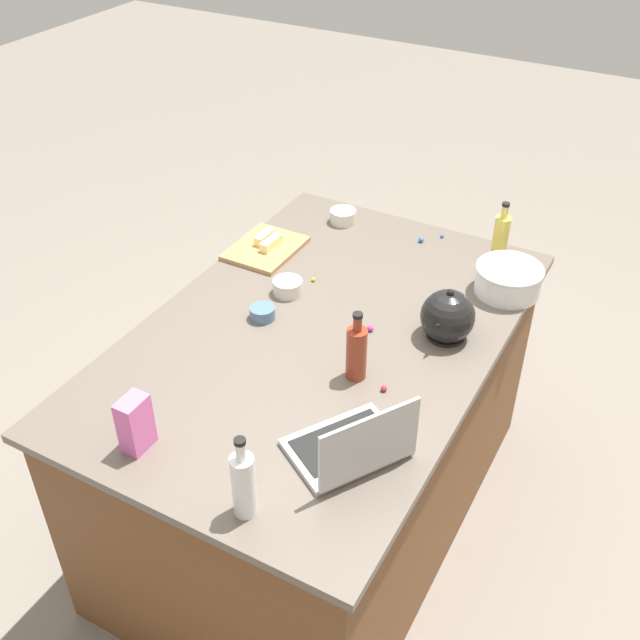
% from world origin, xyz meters
% --- Properties ---
extents(ground_plane, '(12.00, 12.00, 0.00)m').
position_xyz_m(ground_plane, '(0.00, 0.00, 0.00)').
color(ground_plane, slate).
extents(island_counter, '(1.72, 1.12, 0.90)m').
position_xyz_m(island_counter, '(0.00, 0.00, 0.45)').
color(island_counter, brown).
rests_on(island_counter, ground).
extents(laptop, '(0.38, 0.36, 0.22)m').
position_xyz_m(laptop, '(0.46, 0.35, 0.95)').
color(laptop, '#B7B7BC').
rests_on(laptop, island_counter).
extents(mixing_bowl_large, '(0.24, 0.24, 0.11)m').
position_xyz_m(mixing_bowl_large, '(-0.53, 0.47, 0.96)').
color(mixing_bowl_large, white).
rests_on(mixing_bowl_large, island_counter).
extents(bottle_oil, '(0.06, 0.06, 0.24)m').
position_xyz_m(bottle_oil, '(-0.75, 0.37, 0.99)').
color(bottle_oil, '#DBC64C').
rests_on(bottle_oil, island_counter).
extents(bottle_soy, '(0.06, 0.06, 0.24)m').
position_xyz_m(bottle_soy, '(0.14, 0.21, 1.00)').
color(bottle_soy, maroon).
rests_on(bottle_soy, island_counter).
extents(bottle_vinegar, '(0.06, 0.06, 0.26)m').
position_xyz_m(bottle_vinegar, '(0.75, 0.20, 1.00)').
color(bottle_vinegar, white).
rests_on(bottle_vinegar, island_counter).
extents(kettle, '(0.21, 0.18, 0.20)m').
position_xyz_m(kettle, '(-0.18, 0.38, 0.98)').
color(kettle, black).
rests_on(kettle, island_counter).
extents(cutting_board, '(0.30, 0.24, 0.02)m').
position_xyz_m(cutting_board, '(-0.36, -0.44, 0.91)').
color(cutting_board, '#AD7F4C').
rests_on(cutting_board, island_counter).
extents(butter_stick_left, '(0.11, 0.04, 0.04)m').
position_xyz_m(butter_stick_left, '(-0.40, -0.46, 0.94)').
color(butter_stick_left, '#F4E58C').
rests_on(butter_stick_left, cutting_board).
extents(butter_stick_right, '(0.11, 0.04, 0.04)m').
position_xyz_m(butter_stick_right, '(-0.37, -0.42, 0.94)').
color(butter_stick_right, '#F4E58C').
rests_on(butter_stick_right, cutting_board).
extents(ramekin_small, '(0.11, 0.11, 0.05)m').
position_xyz_m(ramekin_small, '(-0.71, -0.28, 0.93)').
color(ramekin_small, beige).
rests_on(ramekin_small, island_counter).
extents(ramekin_medium, '(0.09, 0.09, 0.04)m').
position_xyz_m(ramekin_medium, '(0.02, -0.21, 0.92)').
color(ramekin_medium, slate).
rests_on(ramekin_medium, island_counter).
extents(ramekin_wide, '(0.11, 0.11, 0.05)m').
position_xyz_m(ramekin_wide, '(-0.15, -0.21, 0.93)').
color(ramekin_wide, beige).
rests_on(ramekin_wide, island_counter).
extents(candy_bag, '(0.09, 0.06, 0.17)m').
position_xyz_m(candy_bag, '(0.70, -0.19, 0.99)').
color(candy_bag, pink).
rests_on(candy_bag, island_counter).
extents(candy_0, '(0.02, 0.02, 0.02)m').
position_xyz_m(candy_0, '(0.17, 0.31, 0.91)').
color(candy_0, red).
rests_on(candy_0, island_counter).
extents(candy_1, '(0.01, 0.01, 0.01)m').
position_xyz_m(candy_1, '(-0.26, -0.17, 0.91)').
color(candy_1, yellow).
rests_on(candy_1, island_counter).
extents(candy_2, '(0.02, 0.02, 0.02)m').
position_xyz_m(candy_2, '(0.35, 0.34, 0.91)').
color(candy_2, orange).
rests_on(candy_2, island_counter).
extents(candy_3, '(0.02, 0.02, 0.02)m').
position_xyz_m(candy_3, '(-0.66, 0.40, 0.91)').
color(candy_3, red).
rests_on(candy_3, island_counter).
extents(candy_4, '(0.01, 0.01, 0.01)m').
position_xyz_m(candy_4, '(-0.79, 0.13, 0.91)').
color(candy_4, blue).
rests_on(candy_4, island_counter).
extents(candy_5, '(0.02, 0.02, 0.02)m').
position_xyz_m(candy_5, '(0.45, 0.37, 0.91)').
color(candy_5, red).
rests_on(candy_5, island_counter).
extents(candy_6, '(0.02, 0.02, 0.02)m').
position_xyz_m(candy_6, '(-0.09, 0.14, 0.91)').
color(candy_6, '#CC3399').
rests_on(candy_6, island_counter).
extents(candy_7, '(0.02, 0.02, 0.02)m').
position_xyz_m(candy_7, '(-0.71, 0.07, 0.91)').
color(candy_7, blue).
rests_on(candy_7, island_counter).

